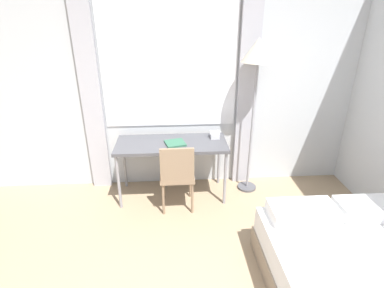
# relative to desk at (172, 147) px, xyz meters

# --- Properties ---
(wall_back_with_window) EXTENTS (5.40, 0.13, 2.70)m
(wall_back_with_window) POSITION_rel_desk_xyz_m (0.16, 0.37, 0.67)
(wall_back_with_window) COLOR silver
(wall_back_with_window) RESTS_ON ground_plane
(desk) EXTENTS (1.36, 0.58, 0.74)m
(desk) POSITION_rel_desk_xyz_m (0.00, 0.00, 0.00)
(desk) COLOR #4C4C51
(desk) RESTS_ON ground_plane
(desk_chair) EXTENTS (0.40, 0.40, 0.86)m
(desk_chair) POSITION_rel_desk_xyz_m (0.06, -0.31, -0.19)
(desk_chair) COLOR #8C7259
(desk_chair) RESTS_ON ground_plane
(standing_lamp) EXTENTS (0.39, 0.39, 1.96)m
(standing_lamp) POSITION_rel_desk_xyz_m (1.01, 0.09, 1.04)
(standing_lamp) COLOR #4C4C51
(standing_lamp) RESTS_ON ground_plane
(telephone) EXTENTS (0.13, 0.14, 0.09)m
(telephone) POSITION_rel_desk_xyz_m (0.55, 0.13, 0.10)
(telephone) COLOR silver
(telephone) RESTS_ON desk
(book) EXTENTS (0.28, 0.27, 0.02)m
(book) POSITION_rel_desk_xyz_m (0.04, -0.05, 0.07)
(book) COLOR #33664C
(book) RESTS_ON desk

